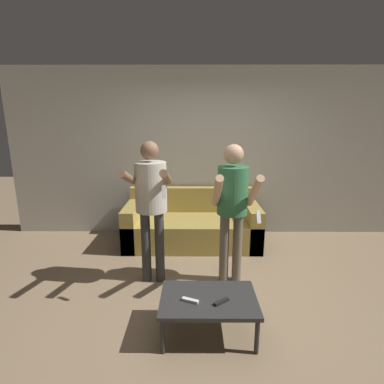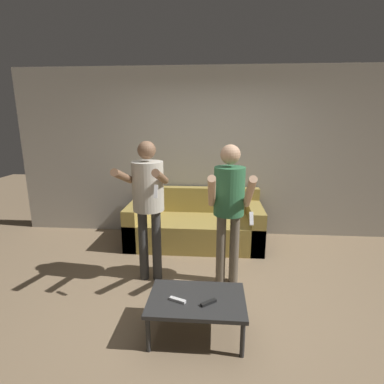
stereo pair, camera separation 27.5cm
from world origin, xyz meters
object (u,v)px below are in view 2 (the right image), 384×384
at_px(person_standing_right, 229,200).
at_px(remote_near, 209,303).
at_px(couch, 195,226).
at_px(person_standing_left, 148,195).
at_px(coffee_table, 197,302).
at_px(remote_far, 178,300).

bearing_deg(person_standing_right, remote_near, -101.48).
xyz_separation_m(couch, person_standing_left, (-0.46, -1.15, 0.78)).
xyz_separation_m(couch, remote_near, (0.26, -2.13, 0.09)).
bearing_deg(coffee_table, remote_near, -35.40).
relative_size(couch, coffee_table, 2.36).
bearing_deg(remote_near, person_standing_right, 78.52).
bearing_deg(remote_far, person_standing_right, 64.00).
xyz_separation_m(remote_near, remote_far, (-0.27, 0.02, 0.00)).
bearing_deg(coffee_table, person_standing_left, 124.31).
height_order(person_standing_right, remote_near, person_standing_right).
bearing_deg(person_standing_right, couch, 111.71).
height_order(couch, remote_near, couch).
height_order(person_standing_left, remote_near, person_standing_left).
relative_size(coffee_table, remote_far, 5.63).
bearing_deg(person_standing_left, couch, 68.27).
height_order(person_standing_right, remote_far, person_standing_right).
bearing_deg(couch, remote_far, -90.20).
height_order(coffee_table, remote_near, remote_near).
bearing_deg(coffee_table, couch, 94.33).
relative_size(coffee_table, remote_near, 6.08).
bearing_deg(couch, person_standing_right, -68.29).
height_order(couch, person_standing_left, person_standing_left).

